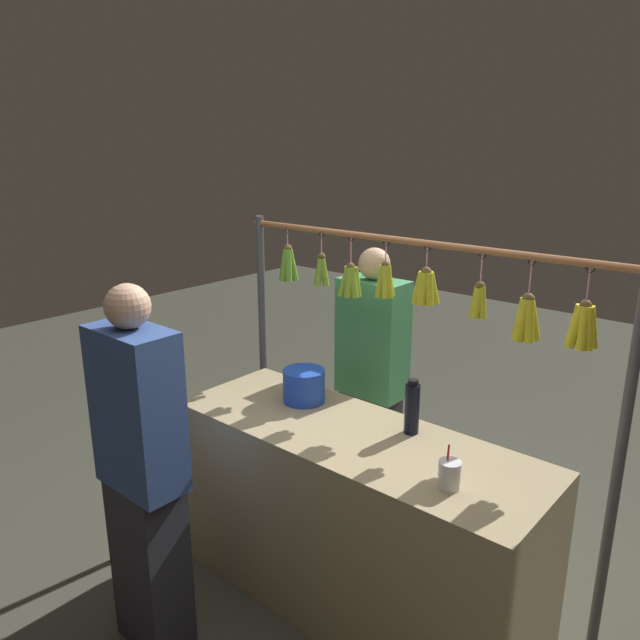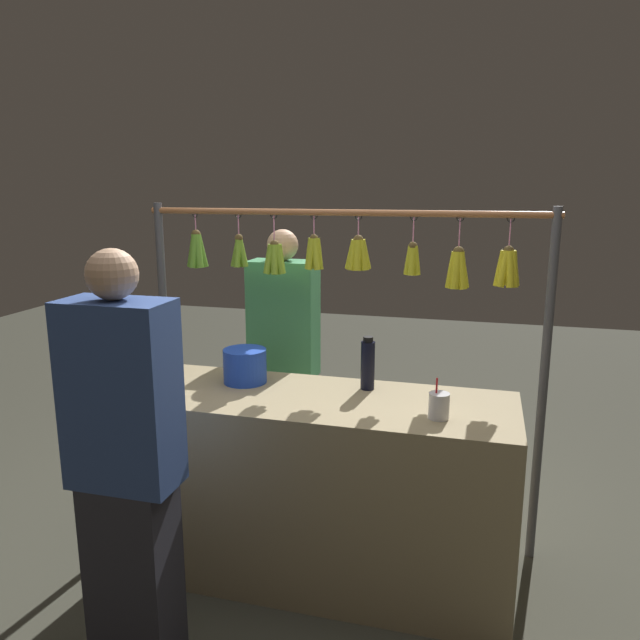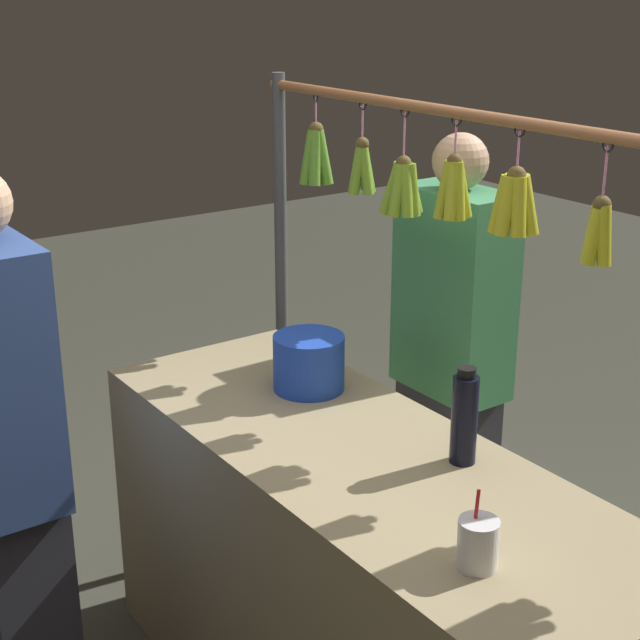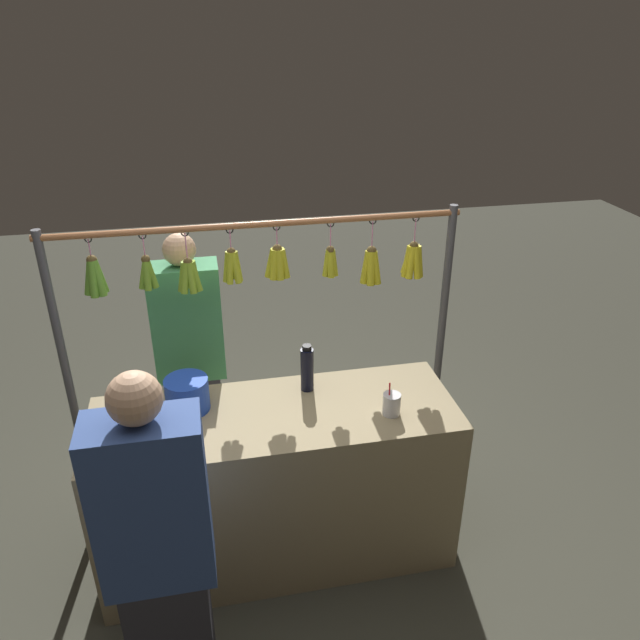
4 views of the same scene
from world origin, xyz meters
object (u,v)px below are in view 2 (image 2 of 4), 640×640
object	(u,v)px
water_bottle	(368,364)
drink_cup	(439,406)
vendor_person	(284,370)
customer_person	(127,475)
blue_bucket	(245,366)

from	to	relation	value
water_bottle	drink_cup	size ratio (longest dim) A/B	1.48
vendor_person	customer_person	distance (m)	1.45
blue_bucket	customer_person	world-z (taller)	customer_person
water_bottle	customer_person	xyz separation A→B (m)	(0.72, 0.94, -0.21)
vendor_person	customer_person	world-z (taller)	customer_person
water_bottle	vendor_person	distance (m)	0.81
water_bottle	drink_cup	xyz separation A→B (m)	(-0.36, 0.30, -0.07)
drink_cup	customer_person	distance (m)	1.27
water_bottle	customer_person	size ratio (longest dim) A/B	0.16
blue_bucket	vendor_person	world-z (taller)	vendor_person
drink_cup	customer_person	bearing A→B (deg)	30.71
drink_cup	customer_person	world-z (taller)	customer_person
water_bottle	blue_bucket	world-z (taller)	water_bottle
blue_bucket	vendor_person	xyz separation A→B (m)	(-0.02, -0.56, -0.19)
vendor_person	water_bottle	bearing A→B (deg)	139.49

